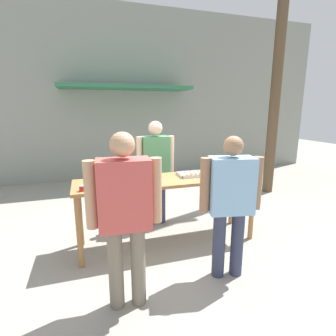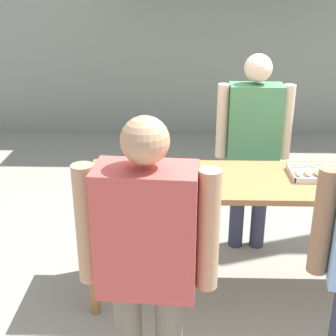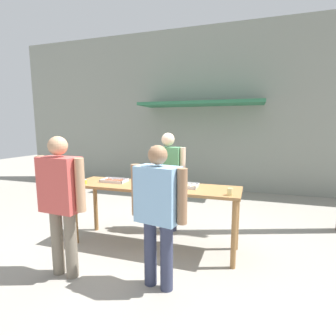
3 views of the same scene
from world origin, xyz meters
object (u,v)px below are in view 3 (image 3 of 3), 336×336
person_customer_holding_hotdog (61,196)px  food_tray_buns (182,185)px  person_server_behind_table (168,173)px  food_tray_sausages (115,181)px  beer_cup (230,192)px  condiment_jar_ketchup (85,182)px  person_customer_with_cup (158,206)px  condiment_jar_mustard (79,181)px

person_customer_holding_hotdog → food_tray_buns: bearing=-131.9°
person_server_behind_table → person_customer_holding_hotdog: size_ratio=1.00×
food_tray_sausages → person_server_behind_table: 0.92m
beer_cup → person_server_behind_table: (-1.11, 0.90, 0.02)m
food_tray_buns → condiment_jar_ketchup: size_ratio=6.88×
person_customer_with_cup → person_customer_holding_hotdog: bearing=17.4°
food_tray_buns → person_customer_holding_hotdog: bearing=-136.2°
food_tray_buns → person_server_behind_table: person_server_behind_table is taller
food_tray_buns → person_customer_with_cup: (-0.00, -1.00, -0.02)m
condiment_jar_mustard → food_tray_buns: bearing=10.5°
food_tray_sausages → person_customer_with_cup: person_customer_with_cup is taller
food_tray_buns → condiment_jar_ketchup: (-1.45, -0.27, 0.01)m
food_tray_buns → person_customer_holding_hotdog: size_ratio=0.27×
food_tray_sausages → beer_cup: size_ratio=4.35×
condiment_jar_ketchup → condiment_jar_mustard: bearing=-173.2°
condiment_jar_mustard → person_customer_holding_hotdog: bearing=-65.9°
beer_cup → food_tray_buns: bearing=158.2°
condiment_jar_ketchup → person_customer_holding_hotdog: person_customer_holding_hotdog is taller
beer_cup → person_server_behind_table: person_server_behind_table is taller
food_tray_buns → person_customer_with_cup: size_ratio=0.29×
food_tray_sausages → beer_cup: beer_cup is taller
condiment_jar_mustard → person_customer_holding_hotdog: (0.37, -0.84, 0.02)m
condiment_jar_mustard → person_customer_with_cup: (1.54, -0.71, -0.04)m
food_tray_sausages → condiment_jar_ketchup: (-0.35, -0.27, 0.02)m
food_tray_sausages → beer_cup: 1.82m
person_server_behind_table → condiment_jar_mustard: bearing=-140.2°
food_tray_sausages → food_tray_buns: (1.10, -0.00, 0.01)m
food_tray_sausages → beer_cup: (1.80, -0.28, 0.03)m
food_tray_sausages → condiment_jar_ketchup: size_ratio=5.82×
beer_cup → person_customer_holding_hotdog: (-1.87, -0.84, 0.01)m
food_tray_sausages → person_server_behind_table: person_server_behind_table is taller
condiment_jar_mustard → person_customer_with_cup: person_customer_with_cup is taller
condiment_jar_mustard → condiment_jar_ketchup: 0.09m
food_tray_buns → condiment_jar_ketchup: condiment_jar_ketchup is taller
person_server_behind_table → person_customer_holding_hotdog: person_server_behind_table is taller
person_server_behind_table → person_customer_with_cup: person_server_behind_table is taller
person_customer_holding_hotdog → person_customer_with_cup: size_ratio=1.05×
condiment_jar_ketchup → person_server_behind_table: 1.37m
food_tray_sausages → beer_cup: bearing=-8.9°
beer_cup → person_server_behind_table: bearing=141.1°
person_server_behind_table → beer_cup: bearing=-37.6°
beer_cup → person_customer_holding_hotdog: size_ratio=0.05×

